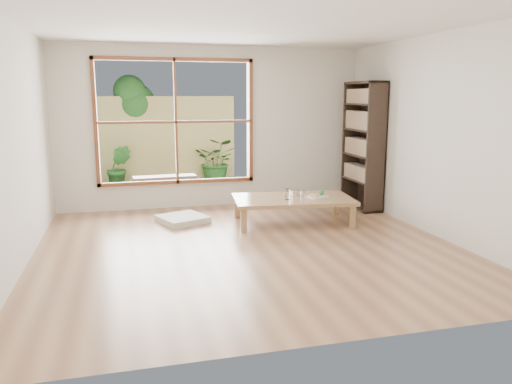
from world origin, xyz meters
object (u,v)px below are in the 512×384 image
bookshelf (363,146)px  garden_bench (165,179)px  food_tray (318,196)px  low_table (293,201)px

bookshelf → garden_bench: bearing=150.7°
food_tray → garden_bench: food_tray is taller
food_tray → garden_bench: size_ratio=0.32×
bookshelf → food_tray: (-1.05, -0.73, -0.62)m
food_tray → low_table: bearing=151.2°
low_table → food_tray: size_ratio=4.90×
bookshelf → food_tray: bookshelf is taller
bookshelf → food_tray: 1.43m
low_table → bookshelf: 1.71m
garden_bench → bookshelf: bearing=-33.5°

